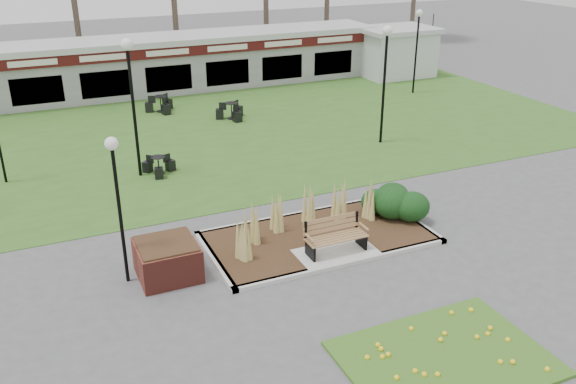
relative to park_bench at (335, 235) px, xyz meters
name	(u,v)px	position (x,y,z in m)	size (l,w,h in m)	color
ground	(338,258)	(0.00, -0.25, -0.59)	(100.00, 100.00, 0.00)	#515154
lawn	(207,132)	(0.00, 11.75, -0.58)	(34.00, 16.00, 0.02)	#33611E
flower_bed	(445,357)	(0.00, -4.85, -0.52)	(4.20, 3.00, 0.16)	#28611B
planting_bed	(355,218)	(1.27, 1.10, -0.22)	(6.75, 3.40, 1.27)	#2E2112
park_bench	(335,235)	(0.00, 0.00, 0.00)	(1.70, 0.66, 0.93)	#A07448
brick_planter	(167,259)	(-4.40, 0.75, -0.11)	(1.50, 1.50, 0.95)	maroon
food_pavilion	(162,64)	(0.00, 19.71, 0.89)	(24.60, 3.40, 2.90)	gray
service_hut	(396,51)	(13.50, 17.75, 0.86)	(4.40, 3.40, 2.83)	silver
lamp_post_near_left	(116,179)	(-5.40, 0.92, 2.20)	(0.32, 0.32, 3.82)	black
lamp_post_mid_left	(130,78)	(-3.67, 7.88, 2.95)	(0.40, 0.40, 4.86)	black
lamp_post_mid_right	(386,59)	(6.16, 7.51, 2.86)	(0.39, 0.39, 4.74)	black
lamp_post_far_right	(418,33)	(12.10, 13.79, 2.58)	(0.36, 0.36, 4.34)	black
bistro_set_a	(232,113)	(1.64, 13.19, -0.32)	(1.41, 1.32, 0.76)	black
bistro_set_b	(159,168)	(-3.01, 7.78, -0.35)	(1.18, 1.16, 0.64)	black
bistro_set_c	(161,106)	(-1.08, 15.68, -0.31)	(1.42, 1.37, 0.77)	black
patio_umbrella	(431,47)	(16.00, 17.75, 0.90)	(2.27, 2.30, 2.35)	black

